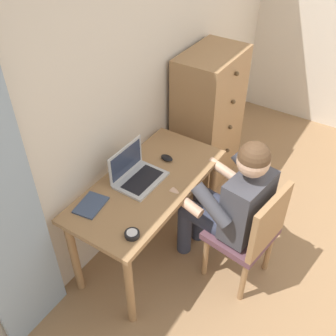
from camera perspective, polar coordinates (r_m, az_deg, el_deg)
name	(u,v)px	position (r m, az deg, el deg)	size (l,w,h in m)	color
wall_back	(137,74)	(2.84, -4.49, 13.44)	(4.80, 0.05, 2.50)	beige
desk	(148,194)	(2.74, -2.90, -3.79)	(1.22, 0.58, 0.72)	#9E754C
dresser	(208,120)	(3.50, 5.85, 6.99)	(0.64, 0.44, 1.25)	#9E754C
chair	(251,232)	(2.72, 11.97, -9.16)	(0.47, 0.46, 0.87)	brown
person_seated	(231,201)	(2.64, 9.12, -4.72)	(0.58, 0.62, 1.19)	#33384C
laptop	(136,173)	(2.66, -4.69, -0.76)	(0.34, 0.25, 0.24)	#B7BABF
computer_mouse	(167,158)	(2.84, -0.18, 1.48)	(0.06, 0.10, 0.03)	black
desk_clock	(132,234)	(2.33, -5.25, -9.57)	(0.09, 0.09, 0.03)	black
notebook_pad	(91,205)	(2.54, -11.17, -5.30)	(0.21, 0.15, 0.01)	#3D4C6B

